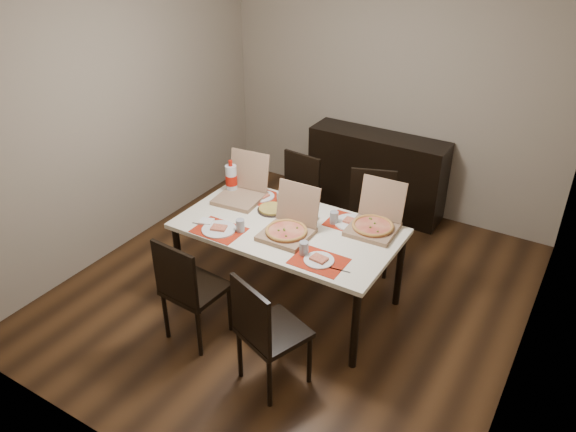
# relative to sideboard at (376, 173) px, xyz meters

# --- Properties ---
(ground) EXTENTS (3.80, 4.00, 0.02)m
(ground) POSITION_rel_sideboard_xyz_m (0.00, -1.78, -0.46)
(ground) COLOR #422814
(ground) RESTS_ON ground
(room_walls) EXTENTS (3.84, 4.02, 2.62)m
(room_walls) POSITION_rel_sideboard_xyz_m (0.00, -1.35, 1.28)
(room_walls) COLOR gray
(room_walls) RESTS_ON ground
(sideboard) EXTENTS (1.50, 0.40, 0.90)m
(sideboard) POSITION_rel_sideboard_xyz_m (0.00, 0.00, 0.00)
(sideboard) COLOR black
(sideboard) RESTS_ON ground
(dining_table) EXTENTS (1.80, 1.00, 0.75)m
(dining_table) POSITION_rel_sideboard_xyz_m (0.01, -1.90, 0.23)
(dining_table) COLOR #F5EBCE
(dining_table) RESTS_ON ground
(chair_near_left) EXTENTS (0.45, 0.45, 0.93)m
(chair_near_left) POSITION_rel_sideboard_xyz_m (-0.38, -2.73, 0.06)
(chair_near_left) COLOR black
(chair_near_left) RESTS_ON ground
(chair_near_right) EXTENTS (0.54, 0.54, 0.93)m
(chair_near_right) POSITION_rel_sideboard_xyz_m (0.39, -2.83, 0.06)
(chair_near_right) COLOR black
(chair_near_right) RESTS_ON ground
(chair_far_left) EXTENTS (0.47, 0.47, 0.93)m
(chair_far_left) POSITION_rel_sideboard_xyz_m (-0.43, -1.04, 0.06)
(chair_far_left) COLOR black
(chair_far_left) RESTS_ON ground
(chair_far_right) EXTENTS (0.54, 0.54, 0.93)m
(chair_far_right) POSITION_rel_sideboard_xyz_m (0.36, -0.99, 0.06)
(chair_far_right) COLOR black
(chair_far_right) RESTS_ON ground
(setting_near_left) EXTENTS (0.46, 0.30, 0.11)m
(setting_near_left) POSITION_rel_sideboard_xyz_m (-0.41, -2.22, 0.32)
(setting_near_left) COLOR #B3200B
(setting_near_left) RESTS_ON dining_table
(setting_near_right) EXTENTS (0.47, 0.30, 0.11)m
(setting_near_right) POSITION_rel_sideboard_xyz_m (0.43, -2.21, 0.32)
(setting_near_right) COLOR #B3200B
(setting_near_right) RESTS_ON dining_table
(setting_far_left) EXTENTS (0.48, 0.30, 0.11)m
(setting_far_left) POSITION_rel_sideboard_xyz_m (-0.42, -1.59, 0.32)
(setting_far_left) COLOR #B3200B
(setting_far_left) RESTS_ON dining_table
(setting_far_right) EXTENTS (0.48, 0.30, 0.11)m
(setting_far_right) POSITION_rel_sideboard_xyz_m (0.41, -1.61, 0.32)
(setting_far_right) COLOR #B3200B
(setting_far_right) RESTS_ON dining_table
(napkin_loose) EXTENTS (0.15, 0.16, 0.02)m
(napkin_loose) POSITION_rel_sideboard_xyz_m (0.10, -1.94, 0.31)
(napkin_loose) COLOR white
(napkin_loose) RESTS_ON dining_table
(pizza_box_center) EXTENTS (0.38, 0.42, 0.38)m
(pizza_box_center) POSITION_rel_sideboard_xyz_m (0.08, -2.01, 0.36)
(pizza_box_center) COLOR #8C6C51
(pizza_box_center) RESTS_ON dining_table
(pizza_box_right) EXTENTS (0.39, 0.43, 0.38)m
(pizza_box_right) POSITION_rel_sideboard_xyz_m (0.64, -1.58, 0.36)
(pizza_box_right) COLOR #8C6C51
(pizza_box_right) RESTS_ON dining_table
(pizza_box_left) EXTENTS (0.42, 0.46, 0.39)m
(pizza_box_left) POSITION_rel_sideboard_xyz_m (-0.60, -1.69, 0.36)
(pizza_box_left) COLOR #8C6C51
(pizza_box_left) RESTS_ON dining_table
(faina_plate) EXTENTS (0.25, 0.25, 0.03)m
(faina_plate) POSITION_rel_sideboard_xyz_m (-0.24, -1.75, 0.31)
(faina_plate) COLOR black
(faina_plate) RESTS_ON dining_table
(dip_bowl) EXTENTS (0.13, 0.13, 0.03)m
(dip_bowl) POSITION_rel_sideboard_xyz_m (0.12, -1.70, 0.32)
(dip_bowl) COLOR white
(dip_bowl) RESTS_ON dining_table
(soda_bottle) EXTENTS (0.11, 0.11, 0.32)m
(soda_bottle) POSITION_rel_sideboard_xyz_m (-0.74, -1.65, 0.43)
(soda_bottle) COLOR silver
(soda_bottle) RESTS_ON dining_table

